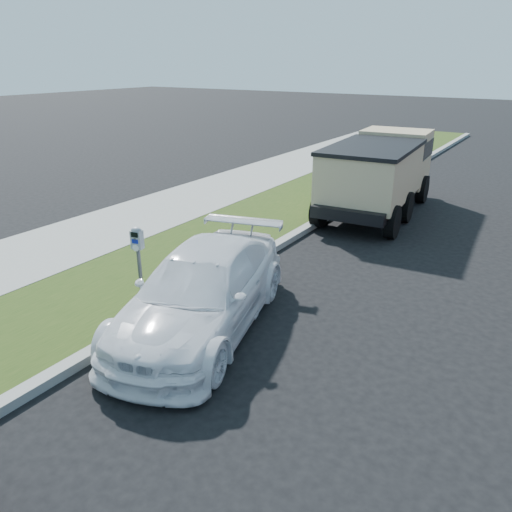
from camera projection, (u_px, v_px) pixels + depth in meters
The scene contains 5 objects.
ground at pixel (296, 350), 8.05m from camera, with size 120.00×120.00×0.00m, color black.
streetside at pixel (136, 245), 12.37m from camera, with size 6.12×50.00×0.15m.
parking_meter at pixel (138, 250), 8.76m from camera, with size 0.24×0.18×1.52m.
white_wagon at pixel (204, 290), 8.54m from camera, with size 1.93×4.74×1.38m, color white.
dump_truck at pixel (380, 170), 14.97m from camera, with size 2.67×5.88×2.24m.
Camera 1 is at (3.18, -6.19, 4.37)m, focal length 35.00 mm.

